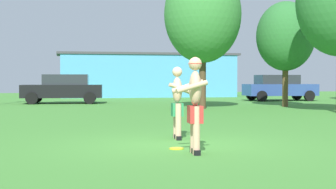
{
  "coord_description": "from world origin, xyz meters",
  "views": [
    {
      "loc": [
        -2.22,
        -10.06,
        1.34
      ],
      "look_at": [
        0.15,
        1.66,
        0.98
      ],
      "focal_mm": 54.62,
      "sensor_mm": 36.0,
      "label": 1
    }
  ],
  "objects": [
    {
      "name": "ground_plane",
      "position": [
        0.0,
        0.0,
        0.0
      ],
      "size": [
        80.0,
        80.0,
        0.0
      ],
      "primitive_type": "plane",
      "color": "#428433"
    },
    {
      "name": "player_with_cap",
      "position": [
        0.06,
        -1.21,
        0.96
      ],
      "size": [
        0.63,
        0.63,
        1.74
      ],
      "color": "black",
      "rests_on": "ground_plane"
    },
    {
      "name": "player_in_green",
      "position": [
        0.24,
        1.03,
        0.84
      ],
      "size": [
        0.59,
        0.62,
        1.61
      ],
      "color": "black",
      "rests_on": "ground_plane"
    },
    {
      "name": "frisbee",
      "position": [
        -0.14,
        -0.57,
        0.01
      ],
      "size": [
        0.28,
        0.28,
        0.03
      ],
      "primitive_type": "cylinder",
      "color": "yellow",
      "rests_on": "ground_plane"
    },
    {
      "name": "car_black_mid_lot",
      "position": [
        -2.32,
        18.35,
        0.82
      ],
      "size": [
        4.44,
        2.33,
        1.58
      ],
      "color": "black",
      "rests_on": "ground_plane"
    },
    {
      "name": "car_blue_far_end",
      "position": [
        10.65,
        19.25,
        0.82
      ],
      "size": [
        4.34,
        2.11,
        1.58
      ],
      "color": "#2D478C",
      "rests_on": "ground_plane"
    },
    {
      "name": "outbuilding_behind_lot",
      "position": [
        3.82,
        27.68,
        1.62
      ],
      "size": [
        13.23,
        4.2,
        3.23
      ],
      "color": "#4C9ED1",
      "rests_on": "ground_plane"
    },
    {
      "name": "tree_right_field",
      "position": [
        8.18,
        12.92,
        3.38
      ],
      "size": [
        2.8,
        2.8,
        5.06
      ],
      "color": "brown",
      "rests_on": "ground_plane"
    },
    {
      "name": "tree_near_building",
      "position": [
        3.84,
        12.11,
        4.22
      ],
      "size": [
        3.45,
        3.45,
        6.41
      ],
      "color": "#4C3823",
      "rests_on": "ground_plane"
    }
  ]
}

